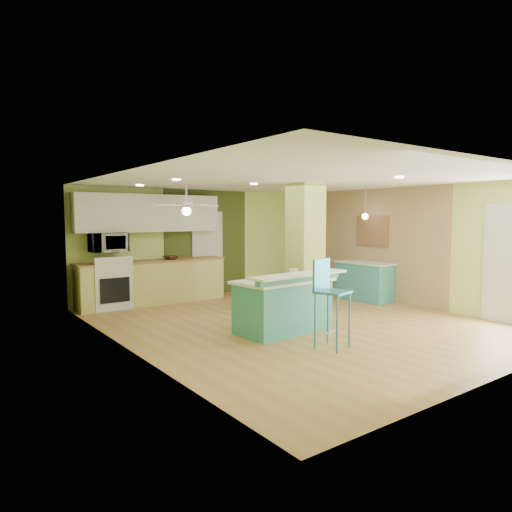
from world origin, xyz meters
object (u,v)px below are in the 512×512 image
Objects in this scene: peninsula at (284,304)px; fruit_bowl at (171,258)px; side_counter at (364,281)px; canister at (294,273)px; bar_stool at (328,289)px.

peninsula is 3.55m from fruit_bowl.
side_counter is 9.05× the size of canister.
peninsula is at bearing -84.60° from fruit_bowl.
fruit_bowl is at bearing 78.52° from bar_stool.
bar_stool is at bearing -106.91° from canister.
side_counter is 4.14× the size of fruit_bowl.
canister is (0.35, 1.15, 0.08)m from bar_stool.
fruit_bowl is at bearing 90.75° from peninsula.
peninsula reaches higher than side_counter.
bar_stool reaches higher than side_counter.
peninsula is 1.41× the size of side_counter.
fruit_bowl is at bearing 100.14° from canister.
peninsula is 3.47m from side_counter.
bar_stool reaches higher than peninsula.
canister is at bearing 58.34° from bar_stool.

